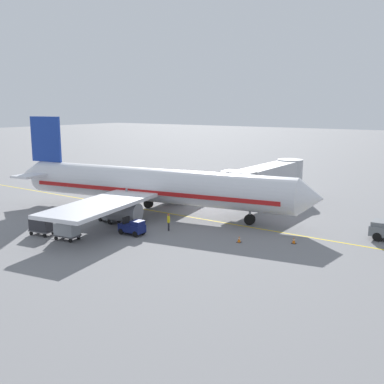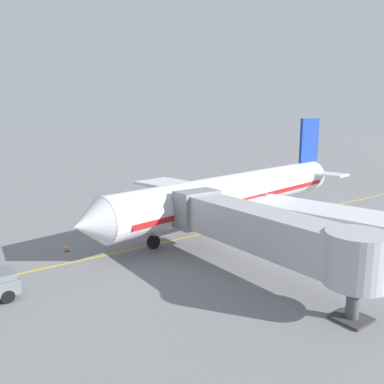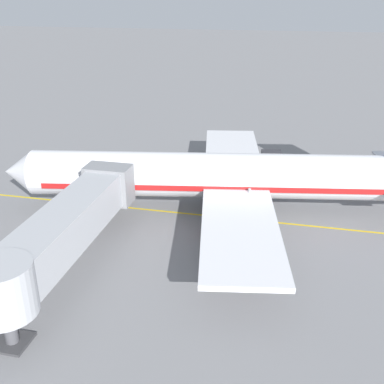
% 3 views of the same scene
% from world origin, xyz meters
% --- Properties ---
extents(ground_plane, '(400.00, 400.00, 0.00)m').
position_xyz_m(ground_plane, '(0.00, 0.00, 0.00)').
color(ground_plane, slate).
extents(gate_lead_in_line, '(0.24, 80.00, 0.01)m').
position_xyz_m(gate_lead_in_line, '(0.00, 0.00, 0.00)').
color(gate_lead_in_line, gold).
rests_on(gate_lead_in_line, ground).
extents(parked_airliner, '(30.45, 37.22, 10.63)m').
position_xyz_m(parked_airliner, '(1.20, -0.32, 3.19)').
color(parked_airliner, silver).
rests_on(parked_airliner, ground).
extents(jet_bridge, '(16.75, 3.50, 4.98)m').
position_xyz_m(jet_bridge, '(-10.54, 8.25, 3.46)').
color(jet_bridge, '#A8AAAF').
rests_on(jet_bridge, ground).
extents(baggage_tug_lead, '(1.70, 2.68, 1.62)m').
position_xyz_m(baggage_tug_lead, '(6.53, -1.48, 0.71)').
color(baggage_tug_lead, slate).
rests_on(baggage_tug_lead, ground).
extents(baggage_tug_trailing, '(1.35, 2.54, 1.62)m').
position_xyz_m(baggage_tug_trailing, '(8.64, 3.61, 0.71)').
color(baggage_tug_trailing, navy).
rests_on(baggage_tug_trailing, ground).
extents(baggage_cart_front, '(1.63, 2.97, 1.58)m').
position_xyz_m(baggage_cart_front, '(13.26, -0.11, 0.95)').
color(baggage_cart_front, '#4C4C51').
rests_on(baggage_cart_front, ground).
extents(baggage_cart_second_in_train, '(1.63, 2.97, 1.58)m').
position_xyz_m(baggage_cart_second_in_train, '(13.57, -3.30, 0.95)').
color(baggage_cart_second_in_train, '#4C4C51').
rests_on(baggage_cart_second_in_train, ground).
extents(ground_crew_wing_walker, '(0.67, 0.45, 1.69)m').
position_xyz_m(ground_crew_wing_walker, '(5.64, 5.56, 0.95)').
color(ground_crew_wing_walker, '#232328').
rests_on(ground_crew_wing_walker, ground).
extents(safety_cone_nose_left, '(0.36, 0.36, 0.59)m').
position_xyz_m(safety_cone_nose_left, '(2.66, 17.14, 0.29)').
color(safety_cone_nose_left, black).
rests_on(safety_cone_nose_left, ground).
extents(safety_cone_nose_right, '(0.36, 0.36, 0.59)m').
position_xyz_m(safety_cone_nose_right, '(5.12, 13.03, 0.29)').
color(safety_cone_nose_right, black).
rests_on(safety_cone_nose_right, ground).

